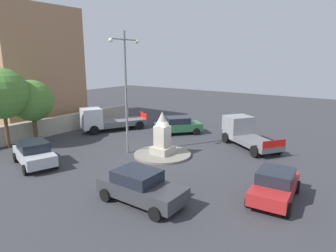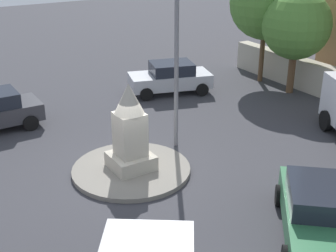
{
  "view_description": "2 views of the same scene",
  "coord_description": "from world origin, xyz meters",
  "px_view_note": "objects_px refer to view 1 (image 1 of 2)",
  "views": [
    {
      "loc": [
        16.01,
        11.91,
        6.74
      ],
      "look_at": [
        -0.89,
        -0.15,
        1.96
      ],
      "focal_mm": 31.56,
      "sensor_mm": 36.0,
      "label": 1
    },
    {
      "loc": [
        -12.35,
        6.21,
        7.6
      ],
      "look_at": [
        -0.78,
        -0.99,
        1.76
      ],
      "focal_mm": 48.88,
      "sensor_mm": 36.0,
      "label": 2
    }
  ],
  "objects_px": {
    "streetlamp": "(126,83)",
    "truck_grey_near_island": "(244,132)",
    "truck_white_far_side": "(105,120)",
    "monument": "(162,135)",
    "car_red_waiting": "(275,185)",
    "tree_near_wall": "(32,101)",
    "corner_building": "(25,68)",
    "car_green_passing": "(178,125)",
    "tree_mid_cluster": "(2,94)",
    "car_dark_grey_approaching": "(140,187)",
    "car_silver_parked_right": "(34,153)"
  },
  "relations": [
    {
      "from": "streetlamp",
      "to": "truck_grey_near_island",
      "type": "relative_size",
      "value": 1.55
    },
    {
      "from": "car_red_waiting",
      "to": "truck_grey_near_island",
      "type": "xyz_separation_m",
      "value": [
        -8.0,
        -4.68,
        0.27
      ]
    },
    {
      "from": "monument",
      "to": "car_red_waiting",
      "type": "bearing_deg",
      "value": 75.45
    },
    {
      "from": "truck_white_far_side",
      "to": "monument",
      "type": "bearing_deg",
      "value": 72.6
    },
    {
      "from": "streetlamp",
      "to": "truck_grey_near_island",
      "type": "xyz_separation_m",
      "value": [
        -6.78,
        6.16,
        -4.02
      ]
    },
    {
      "from": "car_red_waiting",
      "to": "corner_building",
      "type": "relative_size",
      "value": 0.35
    },
    {
      "from": "truck_grey_near_island",
      "to": "corner_building",
      "type": "relative_size",
      "value": 0.48
    },
    {
      "from": "truck_white_far_side",
      "to": "truck_grey_near_island",
      "type": "bearing_deg",
      "value": 103.9
    },
    {
      "from": "car_dark_grey_approaching",
      "to": "truck_grey_near_island",
      "type": "xyz_separation_m",
      "value": [
        -12.03,
        0.42,
        0.22
      ]
    },
    {
      "from": "car_dark_grey_approaching",
      "to": "tree_near_wall",
      "type": "xyz_separation_m",
      "value": [
        -3.07,
        -14.04,
        2.59
      ]
    },
    {
      "from": "monument",
      "to": "truck_white_far_side",
      "type": "height_order",
      "value": "monument"
    },
    {
      "from": "monument",
      "to": "tree_mid_cluster",
      "type": "height_order",
      "value": "tree_mid_cluster"
    },
    {
      "from": "streetlamp",
      "to": "corner_building",
      "type": "bearing_deg",
      "value": -94.78
    },
    {
      "from": "monument",
      "to": "car_red_waiting",
      "type": "relative_size",
      "value": 0.74
    },
    {
      "from": "tree_near_wall",
      "to": "car_green_passing",
      "type": "bearing_deg",
      "value": 137.74
    },
    {
      "from": "car_red_waiting",
      "to": "corner_building",
      "type": "height_order",
      "value": "corner_building"
    },
    {
      "from": "monument",
      "to": "streetlamp",
      "type": "bearing_deg",
      "value": -68.37
    },
    {
      "from": "streetlamp",
      "to": "tree_near_wall",
      "type": "relative_size",
      "value": 1.68
    },
    {
      "from": "car_green_passing",
      "to": "corner_building",
      "type": "bearing_deg",
      "value": -69.46
    },
    {
      "from": "monument",
      "to": "car_dark_grey_approaching",
      "type": "relative_size",
      "value": 0.7
    },
    {
      "from": "car_red_waiting",
      "to": "tree_near_wall",
      "type": "relative_size",
      "value": 0.8
    },
    {
      "from": "streetlamp",
      "to": "car_red_waiting",
      "type": "xyz_separation_m",
      "value": [
        1.22,
        10.85,
        -4.29
      ]
    },
    {
      "from": "monument",
      "to": "corner_building",
      "type": "distance_m",
      "value": 17.92
    },
    {
      "from": "monument",
      "to": "truck_grey_near_island",
      "type": "height_order",
      "value": "monument"
    },
    {
      "from": "car_silver_parked_right",
      "to": "car_red_waiting",
      "type": "height_order",
      "value": "car_silver_parked_right"
    },
    {
      "from": "car_green_passing",
      "to": "car_red_waiting",
      "type": "bearing_deg",
      "value": 53.81
    },
    {
      "from": "car_dark_grey_approaching",
      "to": "car_red_waiting",
      "type": "relative_size",
      "value": 1.06
    },
    {
      "from": "car_red_waiting",
      "to": "truck_grey_near_island",
      "type": "relative_size",
      "value": 0.74
    },
    {
      "from": "tree_mid_cluster",
      "to": "truck_grey_near_island",
      "type": "bearing_deg",
      "value": 127.69
    },
    {
      "from": "corner_building",
      "to": "tree_near_wall",
      "type": "height_order",
      "value": "corner_building"
    },
    {
      "from": "streetlamp",
      "to": "car_green_passing",
      "type": "bearing_deg",
      "value": -178.95
    },
    {
      "from": "truck_white_far_side",
      "to": "tree_near_wall",
      "type": "relative_size",
      "value": 1.24
    },
    {
      "from": "car_red_waiting",
      "to": "tree_near_wall",
      "type": "xyz_separation_m",
      "value": [
        0.96,
        -19.14,
        2.63
      ]
    },
    {
      "from": "car_silver_parked_right",
      "to": "corner_building",
      "type": "distance_m",
      "value": 14.44
    },
    {
      "from": "monument",
      "to": "corner_building",
      "type": "relative_size",
      "value": 0.26
    },
    {
      "from": "monument",
      "to": "tree_mid_cluster",
      "type": "relative_size",
      "value": 0.5
    },
    {
      "from": "streetlamp",
      "to": "tree_mid_cluster",
      "type": "height_order",
      "value": "streetlamp"
    },
    {
      "from": "car_silver_parked_right",
      "to": "car_green_passing",
      "type": "height_order",
      "value": "car_silver_parked_right"
    },
    {
      "from": "streetlamp",
      "to": "car_green_passing",
      "type": "distance_m",
      "value": 8.03
    },
    {
      "from": "monument",
      "to": "tree_near_wall",
      "type": "xyz_separation_m",
      "value": [
        3.15,
        -10.73,
        1.89
      ]
    },
    {
      "from": "tree_near_wall",
      "to": "truck_grey_near_island",
      "type": "bearing_deg",
      "value": 121.8
    },
    {
      "from": "streetlamp",
      "to": "corner_building",
      "type": "relative_size",
      "value": 0.74
    },
    {
      "from": "corner_building",
      "to": "tree_mid_cluster",
      "type": "distance_m",
      "value": 8.87
    },
    {
      "from": "tree_mid_cluster",
      "to": "tree_near_wall",
      "type": "bearing_deg",
      "value": 179.06
    },
    {
      "from": "truck_white_far_side",
      "to": "corner_building",
      "type": "xyz_separation_m",
      "value": [
        2.45,
        -8.67,
        4.75
      ]
    },
    {
      "from": "streetlamp",
      "to": "tree_near_wall",
      "type": "bearing_deg",
      "value": -75.27
    },
    {
      "from": "streetlamp",
      "to": "truck_grey_near_island",
      "type": "distance_m",
      "value": 10.01
    },
    {
      "from": "car_silver_parked_right",
      "to": "tree_mid_cluster",
      "type": "bearing_deg",
      "value": -100.2
    },
    {
      "from": "monument",
      "to": "tree_mid_cluster",
      "type": "xyz_separation_m",
      "value": [
        5.38,
        -10.77,
        2.66
      ]
    },
    {
      "from": "car_green_passing",
      "to": "tree_mid_cluster",
      "type": "bearing_deg",
      "value": -36.16
    }
  ]
}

